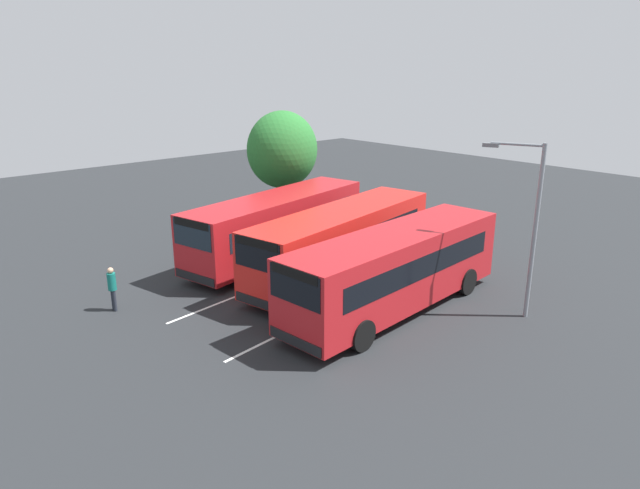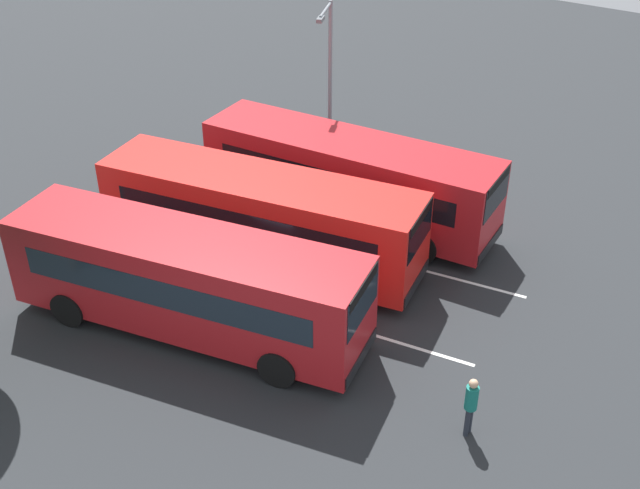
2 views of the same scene
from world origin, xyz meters
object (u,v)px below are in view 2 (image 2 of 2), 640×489
(street_lamp, at_px, (329,73))
(bus_center_right, at_px, (350,177))
(bus_far_left, at_px, (187,280))
(bus_center_left, at_px, (262,216))
(pedestrian, at_px, (471,402))

(street_lamp, bearing_deg, bus_center_right, 20.31)
(bus_far_left, bearing_deg, bus_center_left, 84.81)
(bus_center_right, xyz_separation_m, street_lamp, (-3.17, 3.52, 2.05))
(pedestrian, relative_size, street_lamp, 0.27)
(bus_far_left, distance_m, bus_center_left, 4.03)
(bus_far_left, height_order, street_lamp, street_lamp)
(bus_far_left, xyz_separation_m, bus_center_right, (0.51, 7.86, 0.00))
(bus_center_right, distance_m, pedestrian, 10.78)
(pedestrian, xyz_separation_m, street_lamp, (-11.15, 10.74, 2.74))
(bus_center_left, relative_size, bus_center_right, 1.01)
(bus_center_left, distance_m, street_lamp, 7.97)
(bus_far_left, relative_size, bus_center_left, 1.00)
(bus_center_left, bearing_deg, pedestrian, -30.80)
(bus_center_left, height_order, bus_center_right, same)
(bus_far_left, distance_m, bus_center_right, 7.87)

